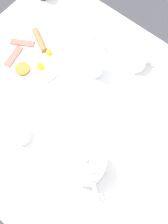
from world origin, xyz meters
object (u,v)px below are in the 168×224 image
teacup_with_saucer_left (135,61)px  breakfast_plate (33,56)px  creamer_jug (21,135)px  water_glass_short (91,40)px  wine_glass_spare (95,63)px  teapot_near (86,165)px  fork_by_plate (163,164)px

teacup_with_saucer_left → breakfast_plate: bearing=-55.9°
teacup_with_saucer_left → creamer_jug: teacup_with_saucer_left is taller
water_glass_short → creamer_jug: bearing=6.2°
breakfast_plate → wine_glass_spare: size_ratio=2.13×
teacup_with_saucer_left → wine_glass_spare: size_ratio=1.29×
teapot_near → fork_by_plate: teapot_near is taller
teapot_near → water_glass_short: (-0.37, -0.28, 0.01)m
teacup_with_saucer_left → wine_glass_spare: bearing=-40.2°
wine_glass_spare → fork_by_plate: bearing=71.9°
water_glass_short → wine_glass_spare: size_ratio=1.01×
teapot_near → wine_glass_spare: size_ratio=1.53×
teapot_near → water_glass_short: bearing=-20.6°
breakfast_plate → water_glass_short: bearing=138.6°
teacup_with_saucer_left → water_glass_short: bearing=-74.2°
teacup_with_saucer_left → water_glass_short: size_ratio=1.28×
water_glass_short → creamer_jug: (0.43, 0.05, -0.04)m
water_glass_short → creamer_jug: water_glass_short is taller
water_glass_short → fork_by_plate: size_ratio=0.78×
breakfast_plate → teacup_with_saucer_left: teacup_with_saucer_left is taller
wine_glass_spare → fork_by_plate: (0.13, 0.40, -0.06)m
water_glass_short → wine_glass_spare: same height
breakfast_plate → teapot_near: 0.48m
breakfast_plate → water_glass_short: size_ratio=2.12×
teacup_with_saucer_left → water_glass_short: water_glass_short is taller
creamer_jug → fork_by_plate: creamer_jug is taller
water_glass_short → wine_glass_spare: bearing=47.2°
teacup_with_saucer_left → creamer_jug: 0.50m
breakfast_plate → fork_by_plate: size_ratio=1.66×
water_glass_short → teacup_with_saucer_left: bearing=105.8°
breakfast_plate → water_glass_short: water_glass_short is taller
breakfast_plate → teapot_near: (0.20, 0.43, 0.04)m
breakfast_plate → fork_by_plate: bearing=87.4°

